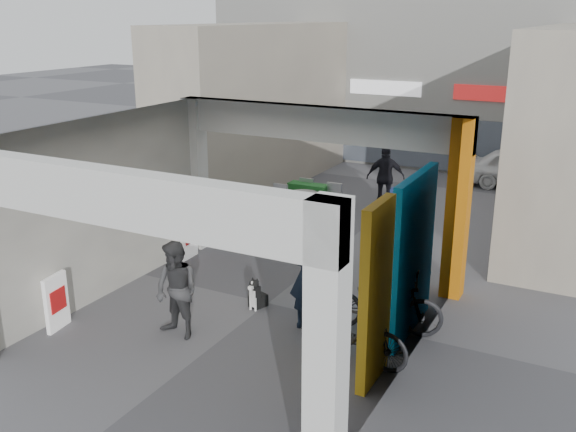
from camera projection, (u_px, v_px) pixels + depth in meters
The scene contains 21 objects.
ground at pixel (268, 303), 12.23m from camera, with size 90.00×90.00×0.00m, color #59585E.
arcade_canopy at pixel (271, 202), 10.61m from camera, with size 6.40×6.45×6.40m.
far_building at pixel (459, 51), 22.85m from camera, with size 18.00×4.08×8.00m.
plaza_bldg_left at pixel (259, 108), 19.80m from camera, with size 2.00×9.00×5.00m, color #AAA18D.
plaza_bldg_right at pixel (574, 131), 15.82m from camera, with size 2.00×9.00×5.00m, color #AAA18D.
bollard_left at pixel (251, 233), 14.73m from camera, with size 0.09×0.09×0.90m, color gray.
bollard_center at pixel (327, 242), 14.12m from camera, with size 0.09×0.09×0.94m, color gray.
bollard_right at pixel (385, 255), 13.40m from camera, with size 0.09×0.09×0.92m, color gray.
advert_board_near at pixel (57, 302), 11.11m from camera, with size 0.17×0.56×1.00m.
advert_board_far at pixel (189, 236), 14.37m from camera, with size 0.11×0.55×1.00m.
cafe_set at pixel (304, 207), 17.14m from camera, with size 1.63×1.31×0.98m.
produce_stand at pixel (306, 204), 17.37m from camera, with size 1.33×0.72×0.88m.
crate_stack at pixel (397, 199), 18.12m from camera, with size 0.52×0.44×0.56m.
border_collie at pixel (256, 296), 11.96m from camera, with size 0.23×0.45×0.63m.
man_with_dog at pixel (309, 275), 11.03m from camera, with size 0.71×0.47×1.96m, color black.
man_back_turned at pixel (177, 291), 10.74m from camera, with size 0.82×0.64×1.69m, color #373739.
man_elderly at pixel (408, 255), 12.16m from camera, with size 0.89×0.58×1.82m, color #629AC0.
man_crates at pixel (386, 177), 17.96m from camera, with size 1.05×0.44×1.80m, color black.
bicycle_front at pixel (382, 303), 10.98m from camera, with size 0.72×2.08×1.09m, color black.
bicycle_rear at pixel (357, 332), 10.01m from camera, with size 0.50×1.76×1.06m, color black.
white_van at pixel (524, 169), 20.11m from camera, with size 1.46×3.64×1.24m, color white.
Camera 1 is at (5.52, -9.71, 5.28)m, focal length 40.00 mm.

